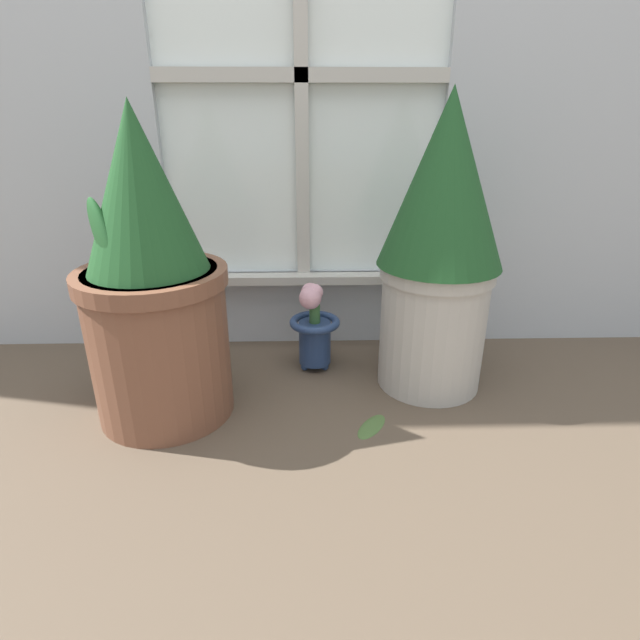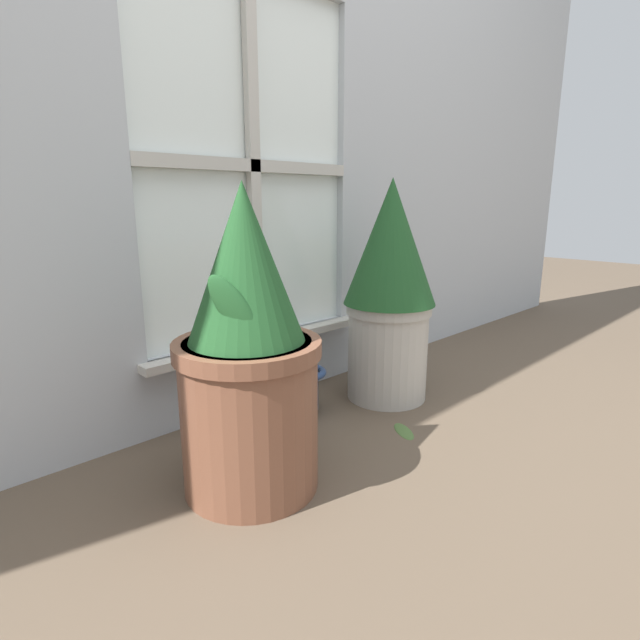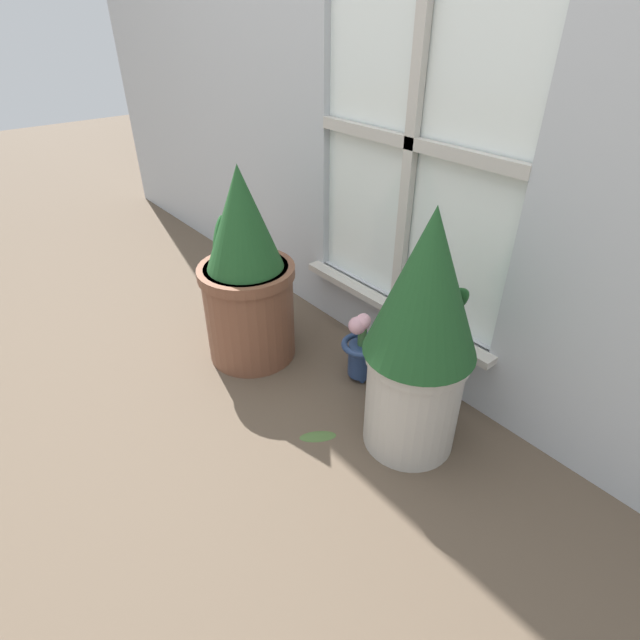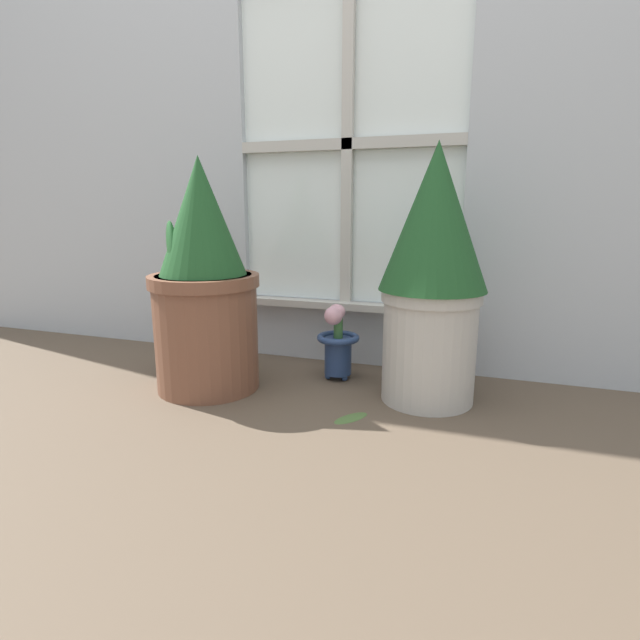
{
  "view_description": "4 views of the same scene",
  "coord_description": "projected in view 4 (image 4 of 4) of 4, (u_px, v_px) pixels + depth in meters",
  "views": [
    {
      "loc": [
        0.01,
        -0.87,
        0.66
      ],
      "look_at": [
        0.04,
        0.26,
        0.18
      ],
      "focal_mm": 28.0,
      "sensor_mm": 36.0,
      "label": 1
    },
    {
      "loc": [
        -0.94,
        -0.7,
        0.65
      ],
      "look_at": [
        -0.01,
        0.25,
        0.33
      ],
      "focal_mm": 28.0,
      "sensor_mm": 36.0,
      "label": 2
    },
    {
      "loc": [
        0.97,
        -0.59,
        1.09
      ],
      "look_at": [
        -0.04,
        0.24,
        0.24
      ],
      "focal_mm": 28.0,
      "sensor_mm": 36.0,
      "label": 3
    },
    {
      "loc": [
        0.47,
        -1.11,
        0.55
      ],
      "look_at": [
        -0.01,
        0.3,
        0.21
      ],
      "focal_mm": 28.0,
      "sensor_mm": 36.0,
      "label": 4
    }
  ],
  "objects": [
    {
      "name": "flower_vase",
      "position": [
        337.0,
        341.0,
        1.6
      ],
      "size": [
        0.14,
        0.14,
        0.24
      ],
      "color": "navy",
      "rests_on": "ground_plane"
    },
    {
      "name": "fallen_leaf",
      "position": [
        351.0,
        417.0,
        1.32
      ],
      "size": [
        0.1,
        0.12,
        0.01
      ],
      "color": "#476633",
      "rests_on": "ground_plane"
    },
    {
      "name": "ground_plane",
      "position": [
        287.0,
        421.0,
        1.3
      ],
      "size": [
        10.0,
        10.0,
        0.0
      ],
      "primitive_type": "plane",
      "color": "brown"
    },
    {
      "name": "potted_plant_left",
      "position": [
        204.0,
        287.0,
        1.48
      ],
      "size": [
        0.33,
        0.33,
        0.69
      ],
      "color": "brown",
      "rests_on": "ground_plane"
    },
    {
      "name": "potted_plant_right",
      "position": [
        433.0,
        270.0,
        1.37
      ],
      "size": [
        0.3,
        0.3,
        0.72
      ],
      "color": "#B7B2A8",
      "rests_on": "ground_plane"
    }
  ]
}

